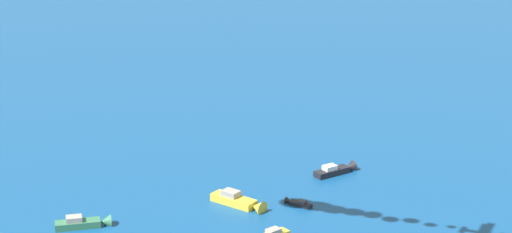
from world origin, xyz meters
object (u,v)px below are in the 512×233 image
at_px(motorboat_inshore, 86,223).
at_px(motorboat_outer_ring_c, 297,203).
at_px(motorboat_offshore, 240,202).
at_px(motorboat_far_port, 337,170).

bearing_deg(motorboat_inshore, motorboat_outer_ring_c, -179.65).
xyz_separation_m(motorboat_inshore, motorboat_offshore, (-27.46, -2.25, 0.11)).
relative_size(motorboat_offshore, motorboat_outer_ring_c, 2.11).
height_order(motorboat_far_port, motorboat_inshore, motorboat_inshore).
xyz_separation_m(motorboat_offshore, motorboat_outer_ring_c, (-9.95, 2.02, -0.44)).
xyz_separation_m(motorboat_inshore, motorboat_outer_ring_c, (-37.41, -0.23, -0.33)).
height_order(motorboat_far_port, motorboat_outer_ring_c, motorboat_far_port).
xyz_separation_m(motorboat_far_port, motorboat_offshore, (21.90, 11.06, 0.13)).
bearing_deg(motorboat_inshore, motorboat_far_port, -164.91).
distance_m(motorboat_inshore, motorboat_outer_ring_c, 37.42).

